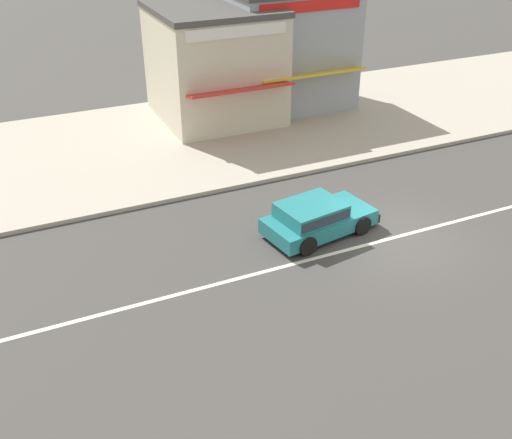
% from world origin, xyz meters
% --- Properties ---
extents(ground_plane, '(160.00, 160.00, 0.00)m').
position_xyz_m(ground_plane, '(0.00, 0.00, 0.00)').
color(ground_plane, '#423F3D').
extents(lane_centre_stripe, '(50.40, 0.14, 0.01)m').
position_xyz_m(lane_centre_stripe, '(0.00, 0.00, 0.00)').
color(lane_centre_stripe, silver).
rests_on(lane_centre_stripe, ground).
extents(kerb_strip, '(68.00, 10.00, 0.15)m').
position_xyz_m(kerb_strip, '(0.00, 10.02, 0.07)').
color(kerb_strip, '#ADA393').
rests_on(kerb_strip, ground).
extents(hatchback_teal_2, '(3.74, 2.17, 1.10)m').
position_xyz_m(hatchback_teal_2, '(-2.05, 1.21, 0.59)').
color(hatchback_teal_2, teal).
rests_on(hatchback_teal_2, ground).
extents(shopfront_corner_warung, '(5.61, 4.91, 5.37)m').
position_xyz_m(shopfront_corner_warung, '(2.40, 12.04, 2.84)').
color(shopfront_corner_warung, '#999EA8').
rests_on(shopfront_corner_warung, kerb_strip).
extents(shopfront_mid_block, '(5.02, 6.05, 4.80)m').
position_xyz_m(shopfront_mid_block, '(-1.20, 11.93, 2.56)').
color(shopfront_mid_block, beige).
rests_on(shopfront_mid_block, kerb_strip).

